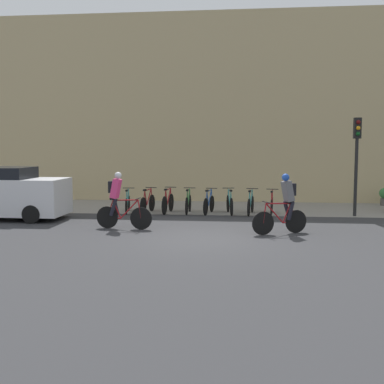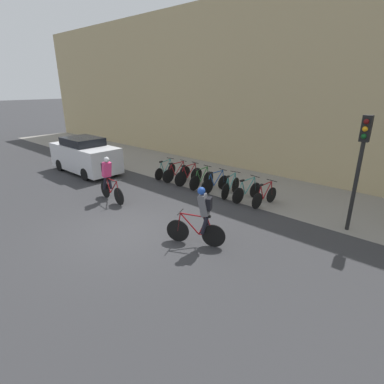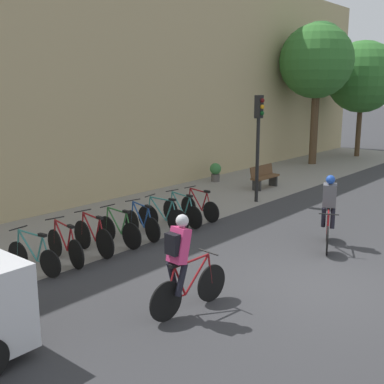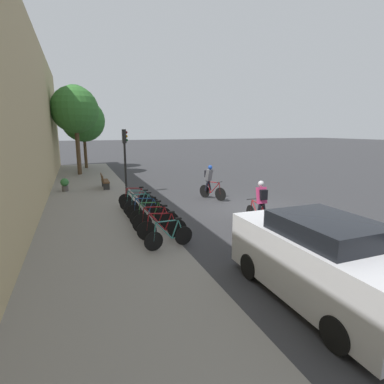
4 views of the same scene
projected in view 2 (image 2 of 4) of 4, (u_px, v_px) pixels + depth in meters
The scene contains 15 objects.
ground at pixel (125, 231), 9.63m from camera, with size 200.00×200.00×0.00m, color #333335.
kerb_strip at pixel (241, 183), 14.36m from camera, with size 44.00×4.50×0.01m, color gray.
building_facade at pixel (274, 87), 14.69m from camera, with size 44.00×0.60×8.71m, color tan.
cyclist_pink at pixel (108, 178), 11.93m from camera, with size 1.81×0.48×1.79m.
cyclist_grey at pixel (201, 215), 8.48m from camera, with size 1.64×0.79×1.79m.
parked_bike_0 at pixel (165, 170), 15.06m from camera, with size 0.46×1.61×0.94m.
parked_bike_1 at pixel (177, 173), 14.55m from camera, with size 0.46×1.66×0.96m.
parked_bike_2 at pixel (189, 176), 14.05m from camera, with size 0.46×1.68×0.99m.
parked_bike_3 at pixel (202, 179), 13.55m from camera, with size 0.46×1.62×0.97m.
parked_bike_4 at pixel (216, 183), 13.05m from camera, with size 0.46×1.60×0.96m.
parked_bike_5 at pixel (231, 187), 12.55m from camera, with size 0.46×1.65×0.97m.
parked_bike_6 at pixel (247, 191), 12.05m from camera, with size 0.46×1.68×0.96m.
parked_bike_7 at pixel (265, 196), 11.56m from camera, with size 0.46×1.57×0.95m.
traffic_light_pole at pixel (361, 154), 8.88m from camera, with size 0.26×0.30×3.62m.
parked_car at pixel (85, 156), 15.87m from camera, with size 4.30×1.84×1.85m.
Camera 2 is at (7.38, -5.00, 4.42)m, focal length 28.00 mm.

